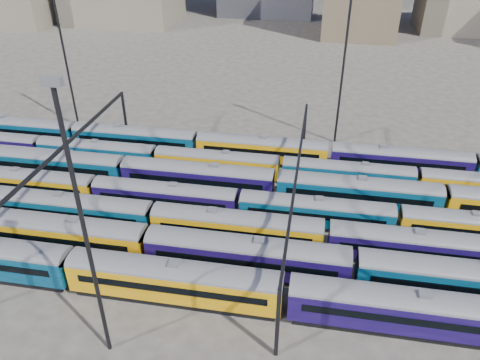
% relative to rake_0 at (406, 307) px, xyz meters
% --- Properties ---
extents(ground, '(500.00, 500.00, 0.00)m').
position_rel_rake_0_xyz_m(ground, '(-21.44, 15.00, -2.87)').
color(ground, '#423D38').
rests_on(ground, ground).
extents(rake_0, '(155.00, 3.24, 5.46)m').
position_rel_rake_0_xyz_m(rake_0, '(0.00, 0.00, 0.00)').
color(rake_0, black).
rests_on(rake_0, ground).
extents(rake_1, '(133.37, 3.25, 5.49)m').
position_rel_rake_0_xyz_m(rake_1, '(-26.92, 5.00, 0.01)').
color(rake_1, black).
rests_on(rake_1, ground).
extents(rake_2, '(143.50, 3.00, 5.05)m').
position_rel_rake_0_xyz_m(rake_2, '(-17.76, 10.00, -0.22)').
color(rake_2, black).
rests_on(rake_2, ground).
extents(rake_3, '(134.65, 2.81, 4.73)m').
position_rel_rake_0_xyz_m(rake_3, '(-28.11, 15.00, -0.39)').
color(rake_3, black).
rests_on(rake_3, ground).
extents(rake_4, '(128.03, 3.12, 5.26)m').
position_rel_rake_0_xyz_m(rake_4, '(-14.34, 20.00, -0.10)').
color(rake_4, black).
rests_on(rake_4, ground).
extents(rake_5, '(130.05, 2.72, 4.56)m').
position_rel_rake_0_xyz_m(rake_5, '(-23.45, 25.00, -0.47)').
color(rake_5, black).
rests_on(rake_5, ground).
extents(rake_6, '(121.77, 2.97, 5.00)m').
position_rel_rake_0_xyz_m(rake_6, '(-27.78, 30.00, -0.24)').
color(rake_6, black).
rests_on(rake_6, ground).
extents(gantry_1, '(0.35, 40.35, 8.03)m').
position_rel_rake_0_xyz_m(gantry_1, '(-41.44, 15.00, 3.92)').
color(gantry_1, black).
rests_on(gantry_1, ground).
extents(gantry_2, '(0.35, 40.35, 8.03)m').
position_rel_rake_0_xyz_m(gantry_2, '(-11.44, 15.00, 3.92)').
color(gantry_2, black).
rests_on(gantry_2, ground).
extents(mast_1, '(1.40, 0.50, 25.60)m').
position_rel_rake_0_xyz_m(mast_1, '(-51.44, 37.00, 11.10)').
color(mast_1, black).
rests_on(mast_1, ground).
extents(mast_2, '(1.40, 0.50, 25.60)m').
position_rel_rake_0_xyz_m(mast_2, '(-26.44, -7.00, 11.10)').
color(mast_2, black).
rests_on(mast_2, ground).
extents(mast_3, '(1.40, 0.50, 25.60)m').
position_rel_rake_0_xyz_m(mast_3, '(-6.44, 39.00, 11.10)').
color(mast_3, black).
rests_on(mast_3, ground).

